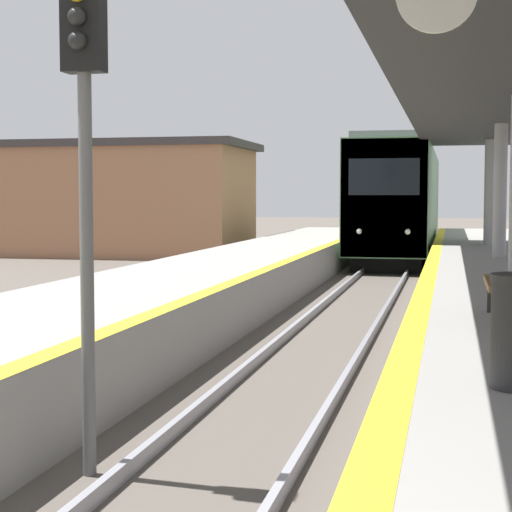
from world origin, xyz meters
The scene contains 4 objects.
train centered at (0.00, 35.62, 2.32)m, with size 2.73×20.14×4.57m.
signal_near centered at (-1.07, 5.84, 3.12)m, with size 0.36×0.31×4.46m.
bench centered at (2.76, 9.59, 1.48)m, with size 0.44×1.55×0.92m.
station_building centered at (-13.14, 33.23, 2.40)m, with size 14.03×6.13×4.77m.
Camera 1 is at (2.05, -1.12, 2.48)m, focal length 60.00 mm.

